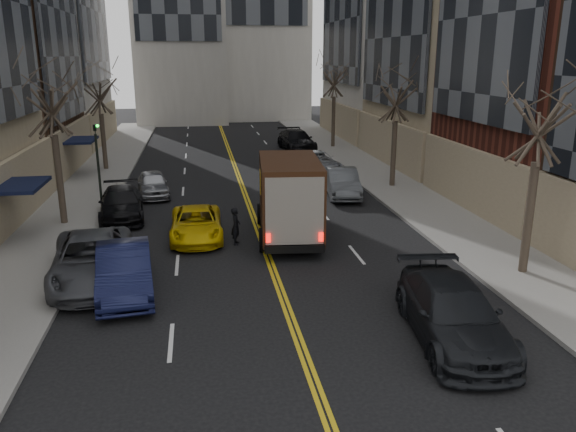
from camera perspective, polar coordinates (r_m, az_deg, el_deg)
name	(u,v)px	position (r m, az deg, el deg)	size (l,w,h in m)	color
sidewalk_left	(87,190)	(34.70, -19.71, 2.54)	(4.00, 66.00, 0.15)	slate
sidewalk_right	(384,179)	(35.98, 9.75, 3.71)	(4.00, 66.00, 0.15)	slate
tree_lf_mid	(48,80)	(27.00, -23.19, 12.63)	(3.20, 3.20, 8.91)	#382D23
tree_lf_far	(98,80)	(39.77, -18.73, 12.94)	(3.20, 3.20, 8.12)	#382D23
tree_rt_near	(544,92)	(20.66, 24.61, 11.39)	(3.20, 3.20, 8.71)	#382D23
tree_rt_mid	(397,82)	(33.26, 11.05, 13.26)	(3.20, 3.20, 8.32)	#382D23
tree_rt_far	(335,66)	(47.61, 4.75, 14.95)	(3.20, 3.20, 9.11)	#382D23
traffic_signal	(98,157)	(29.05, -18.78, 5.68)	(0.29, 0.26, 4.70)	black
ups_truck	(289,198)	(23.90, 0.08, 1.86)	(3.05, 6.57, 3.50)	black
observer_sedan	(453,313)	(16.29, 16.41, -9.42)	(2.84, 5.74, 1.60)	black
taxi	(196,224)	(24.37, -9.30, -0.79)	(2.16, 4.68, 1.30)	#D8B309
pedestrian	(236,226)	(23.40, -5.32, -1.02)	(0.57, 0.37, 1.56)	black
parked_lf_b	(124,270)	(19.31, -16.29, -5.31)	(1.70, 4.88, 1.61)	#101333
parked_lf_c	(93,259)	(20.62, -19.22, -4.16)	(2.70, 5.85, 1.63)	#46484D
parked_lf_d	(121,204)	(28.20, -16.57, 1.21)	(2.03, 4.99, 1.45)	black
parked_lf_e	(153,184)	(32.24, -13.55, 3.19)	(1.64, 4.07, 1.39)	#97999E
parked_rt_a	(342,183)	(31.43, 5.54, 3.38)	(1.63, 4.66, 1.54)	#4B4F53
parked_rt_b	(316,163)	(37.02, 2.89, 5.36)	(2.52, 5.48, 1.52)	#B8BCC1
parked_rt_c	(297,140)	(46.71, 0.88, 7.69)	(2.32, 5.70, 1.66)	black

